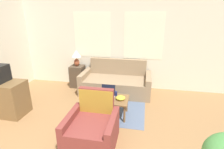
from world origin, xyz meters
The scene contains 13 objects.
wall_back centered at (0.00, 4.12, 1.31)m, with size 6.96×0.06×2.60m.
rug centered at (-0.02, 2.99, 0.00)m, with size 1.64×2.03×0.01m.
couch centered at (-0.04, 3.65, 0.27)m, with size 1.93×0.92×0.90m.
armchair centered at (-0.08, 1.48, 0.27)m, with size 0.82×0.82×0.90m.
tv_dresser centered at (-2.37, 2.03, 0.38)m, with size 1.13×0.55×0.76m.
side_table centered at (-1.26, 3.82, 0.33)m, with size 0.39×0.39×0.66m.
table_lamp centered at (-1.26, 3.82, 0.96)m, with size 0.29×0.29×0.48m.
coffee_table centered at (-0.02, 2.40, 0.36)m, with size 0.91×0.54×0.41m.
laptop centered at (-0.02, 2.44, 0.46)m, with size 0.31×0.31×0.25m.
cup_navy centered at (0.14, 2.56, 0.46)m, with size 0.07×0.07×0.10m.
snack_bowl centered at (0.27, 2.39, 0.45)m, with size 0.20×0.20×0.08m.
book_red centered at (-0.32, 2.47, 0.43)m, with size 0.24×0.20×0.04m.
tv_remote centered at (-0.32, 2.26, 0.42)m, with size 0.08×0.16×0.02m.
Camera 1 is at (0.73, -0.93, 2.13)m, focal length 28.00 mm.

